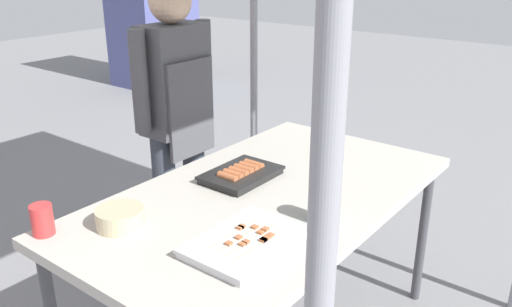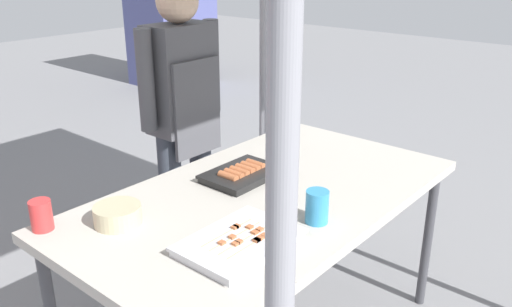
# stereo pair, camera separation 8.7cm
# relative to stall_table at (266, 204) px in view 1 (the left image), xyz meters

# --- Properties ---
(stall_table) EXTENTS (1.60, 0.90, 0.75)m
(stall_table) POSITION_rel_stall_table_xyz_m (0.00, 0.00, 0.00)
(stall_table) COLOR #B7B2A8
(stall_table) RESTS_ON ground
(tray_grilled_sausages) EXTENTS (0.32, 0.23, 0.05)m
(tray_grilled_sausages) POSITION_rel_stall_table_xyz_m (0.04, 0.16, 0.07)
(tray_grilled_sausages) COLOR black
(tray_grilled_sausages) RESTS_ON stall_table
(tray_meat_skewers) EXTENTS (0.38, 0.27, 0.04)m
(tray_meat_skewers) POSITION_rel_stall_table_xyz_m (-0.37, -0.19, 0.07)
(tray_meat_skewers) COLOR silver
(tray_meat_skewers) RESTS_ON stall_table
(condiment_bowl) EXTENTS (0.16, 0.16, 0.07)m
(condiment_bowl) POSITION_rel_stall_table_xyz_m (-0.53, 0.23, 0.09)
(condiment_bowl) COLOR #BFB28C
(condiment_bowl) RESTS_ON stall_table
(drink_cup_near_edge) EXTENTS (0.07, 0.07, 0.11)m
(drink_cup_near_edge) POSITION_rel_stall_table_xyz_m (-0.72, 0.39, 0.11)
(drink_cup_near_edge) COLOR red
(drink_cup_near_edge) RESTS_ON stall_table
(drink_cup_by_wok) EXTENTS (0.08, 0.08, 0.12)m
(drink_cup_by_wok) POSITION_rel_stall_table_xyz_m (-0.07, -0.29, 0.11)
(drink_cup_by_wok) COLOR #338CBF
(drink_cup_by_wok) RESTS_ON stall_table
(vendor_woman) EXTENTS (0.52, 0.22, 1.51)m
(vendor_woman) POSITION_rel_stall_table_xyz_m (0.29, 0.79, 0.19)
(vendor_woman) COLOR #333842
(vendor_woman) RESTS_ON ground
(neighbor_stall_left) EXTENTS (0.90, 0.80, 1.94)m
(neighbor_stall_left) POSITION_rel_stall_table_xyz_m (3.09, 4.08, 0.27)
(neighbor_stall_left) COLOR #4C518C
(neighbor_stall_left) RESTS_ON ground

